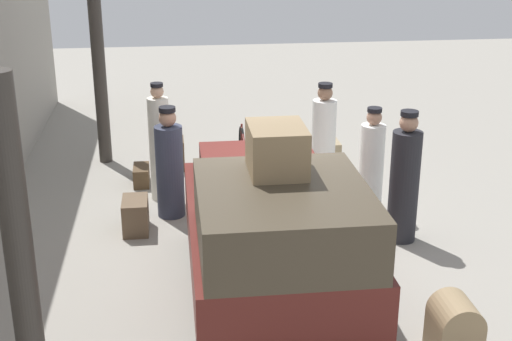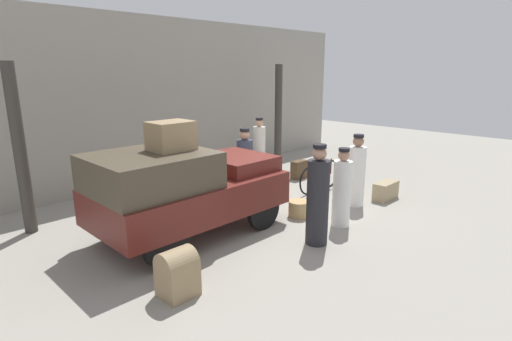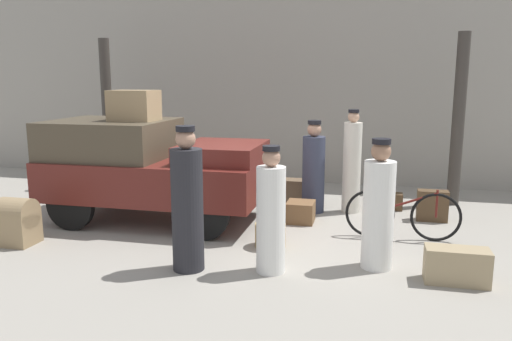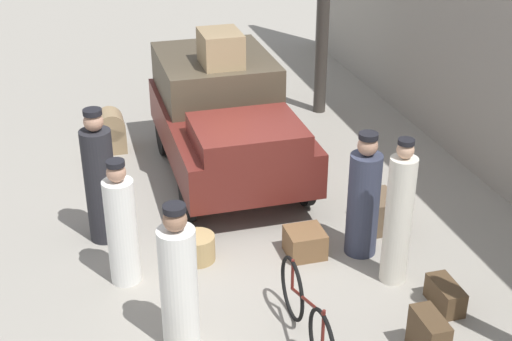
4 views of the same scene
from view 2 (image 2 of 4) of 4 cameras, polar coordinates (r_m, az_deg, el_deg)
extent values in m
plane|color=gray|center=(8.78, 0.01, -6.47)|extent=(30.00, 30.00, 0.00)
cube|color=gray|center=(11.48, -14.85, 9.51)|extent=(16.00, 0.15, 4.50)
cylinder|color=#38332D|center=(8.70, -30.67, 2.46)|extent=(0.23, 0.23, 3.26)
cylinder|color=#38332D|center=(12.66, 3.20, 7.54)|extent=(0.23, 0.23, 3.26)
cylinder|color=black|center=(9.16, -6.75, -3.01)|extent=(0.81, 0.12, 0.81)
cylinder|color=black|center=(7.95, 1.08, -5.62)|extent=(0.81, 0.12, 0.81)
cylinder|color=black|center=(8.03, -19.46, -6.28)|extent=(0.81, 0.12, 0.81)
cylinder|color=black|center=(6.62, -12.70, -10.24)|extent=(0.81, 0.12, 0.81)
cube|color=#591E19|center=(7.75, -9.33, -3.65)|extent=(3.64, 1.88, 0.65)
cube|color=#473D2D|center=(7.15, -14.82, -0.12)|extent=(2.00, 1.73, 0.64)
cube|color=#591E19|center=(8.35, -2.92, 1.18)|extent=(1.27, 1.47, 0.29)
torus|color=black|center=(10.96, 10.60, -0.44)|extent=(0.74, 0.04, 0.74)
torus|color=black|center=(10.20, 7.55, -1.43)|extent=(0.74, 0.04, 0.74)
cylinder|color=#591914|center=(10.53, 9.17, 0.04)|extent=(0.98, 0.04, 0.40)
cylinder|color=#591914|center=(10.15, 7.59, -0.38)|extent=(0.04, 0.04, 0.38)
cylinder|color=#591914|center=(10.91, 10.65, 0.62)|extent=(0.04, 0.04, 0.42)
cylinder|color=tan|center=(8.74, 6.13, -5.46)|extent=(0.45, 0.45, 0.35)
cylinder|color=white|center=(8.22, 12.14, -3.28)|extent=(0.37, 0.37, 1.35)
sphere|color=tan|center=(8.02, 12.44, 2.11)|extent=(0.23, 0.23, 0.23)
cylinder|color=black|center=(8.00, 12.48, 2.93)|extent=(0.22, 0.22, 0.06)
cylinder|color=white|center=(9.52, 14.12, -0.84)|extent=(0.40, 0.40, 1.40)
sphere|color=#936B51|center=(9.34, 14.42, 4.05)|extent=(0.25, 0.25, 0.25)
cylinder|color=black|center=(9.32, 14.47, 4.81)|extent=(0.23, 0.23, 0.07)
cylinder|color=#33384C|center=(10.19, -1.60, 0.54)|extent=(0.41, 0.41, 1.39)
sphere|color=tan|center=(10.02, -1.63, 5.10)|extent=(0.25, 0.25, 0.25)
cylinder|color=black|center=(10.00, -1.64, 5.83)|extent=(0.24, 0.24, 0.07)
cylinder|color=silver|center=(10.72, 0.46, 1.94)|extent=(0.33, 0.33, 1.64)
sphere|color=tan|center=(10.56, 0.47, 6.83)|extent=(0.20, 0.20, 0.20)
cylinder|color=black|center=(10.55, 0.47, 7.38)|extent=(0.19, 0.19, 0.06)
cylinder|color=#232328|center=(7.28, 8.79, -4.58)|extent=(0.40, 0.40, 1.56)
sphere|color=tan|center=(7.04, 9.07, 2.42)|extent=(0.25, 0.25, 0.25)
cylinder|color=black|center=(7.02, 9.11, 3.44)|extent=(0.24, 0.24, 0.07)
cube|color=#4C3823|center=(11.57, 1.53, -0.52)|extent=(0.54, 0.26, 0.31)
cube|color=#9E8966|center=(10.31, 18.03, -2.76)|extent=(0.74, 0.33, 0.43)
cube|color=brown|center=(9.76, 0.81, -3.24)|extent=(0.46, 0.48, 0.35)
cube|color=brown|center=(10.35, -5.55, -1.91)|extent=(0.58, 0.36, 0.48)
cube|color=#937A56|center=(5.92, -11.12, -15.08)|extent=(0.49, 0.46, 0.47)
cylinder|color=#937A56|center=(5.81, -11.24, -13.04)|extent=(0.49, 0.46, 0.46)
cube|color=#4C3823|center=(11.70, 6.16, 0.11)|extent=(0.50, 0.25, 0.53)
cube|color=#937A56|center=(7.27, -12.03, 4.89)|extent=(0.74, 0.59, 0.51)
camera|label=1|loc=(7.80, -71.61, 13.94)|focal=50.00mm
camera|label=3|loc=(8.08, 56.88, 3.00)|focal=35.00mm
camera|label=4|loc=(14.65, 31.41, 20.20)|focal=50.00mm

